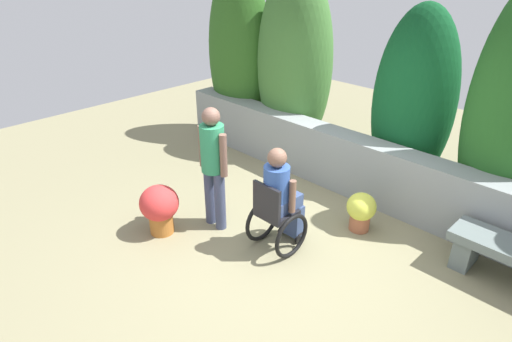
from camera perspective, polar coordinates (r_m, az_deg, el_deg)
The scene contains 7 objects.
ground_plane at distance 5.36m, azimuth 3.86°, elevation -10.05°, with size 13.50×13.50×0.00m, color gray.
stone_retaining_wall at distance 6.36m, azimuth 14.39°, elevation 0.16°, with size 7.33×0.39×0.88m, color gray.
hedge_backdrop at distance 6.50m, azimuth 16.60°, elevation 10.75°, with size 7.77×1.17×3.13m.
person_in_wheelchair at distance 5.03m, azimuth 3.10°, elevation -4.19°, with size 0.53×0.66×1.33m.
person_standing_companion at distance 5.31m, azimuth -5.72°, elevation 1.30°, with size 0.49×0.30×1.63m.
flower_pot_terracotta_by_wall at distance 5.67m, azimuth 13.78°, elevation -5.08°, with size 0.38×0.38×0.52m.
flower_pot_red_accent at distance 5.54m, azimuth -12.69°, elevation -4.67°, with size 0.49×0.49×0.66m.
Camera 1 is at (2.76, -3.27, 3.24)m, focal length 30.10 mm.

